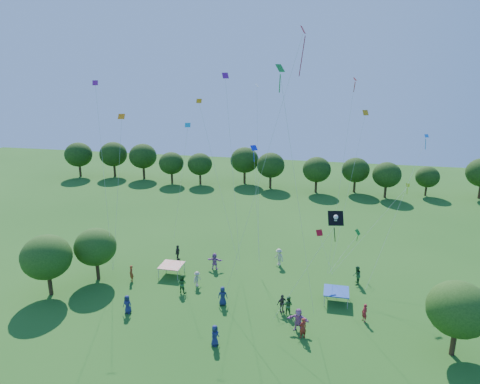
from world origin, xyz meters
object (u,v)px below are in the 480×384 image
at_px(near_tree_west, 46,257).
at_px(near_tree_east, 459,309).
at_px(tent_blue, 336,291).
at_px(near_tree_north, 95,247).
at_px(tent_red_stripe, 171,265).
at_px(pirate_kite, 335,220).
at_px(red_high_kite, 286,91).

xyz_separation_m(near_tree_west, near_tree_east, (34.19, -1.26, -0.03)).
distance_m(near_tree_east, tent_blue, 10.48).
xyz_separation_m(near_tree_north, tent_red_stripe, (6.79, 2.50, -2.43)).
bearing_deg(near_tree_west, pirate_kite, -1.95).
height_order(near_tree_east, pirate_kite, pirate_kite).
relative_size(near_tree_east, tent_red_stripe, 2.61).
bearing_deg(pirate_kite, near_tree_west, 178.05).
bearing_deg(near_tree_north, tent_blue, 1.88).
xyz_separation_m(near_tree_north, near_tree_east, (31.50, -4.94, 0.27)).
relative_size(near_tree_west, red_high_kite, 0.26).
relative_size(near_tree_east, pirate_kite, 0.64).
distance_m(tent_red_stripe, pirate_kite, 19.26).
xyz_separation_m(near_tree_east, tent_blue, (-8.37, 5.70, -2.70)).
distance_m(near_tree_west, near_tree_north, 4.57).
height_order(near_tree_west, tent_blue, near_tree_west).
relative_size(tent_red_stripe, pirate_kite, 0.25).
relative_size(tent_blue, red_high_kite, 0.10).
relative_size(near_tree_west, tent_red_stripe, 2.63).
distance_m(tent_blue, pirate_kite, 10.11).
relative_size(near_tree_west, near_tree_east, 1.01).
distance_m(tent_blue, red_high_kite, 18.17).
bearing_deg(near_tree_west, tent_blue, 9.77).
relative_size(near_tree_north, red_high_kite, 0.24).
height_order(near_tree_north, tent_red_stripe, near_tree_north).
xyz_separation_m(near_tree_north, red_high_kite, (18.29, -0.57, 15.03)).
bearing_deg(tent_red_stripe, near_tree_east, -16.76).
height_order(tent_blue, pirate_kite, pirate_kite).
relative_size(near_tree_west, pirate_kite, 0.65).
relative_size(near_tree_north, tent_red_stripe, 2.41).
bearing_deg(red_high_kite, pirate_kite, -43.21).
xyz_separation_m(tent_blue, red_high_kite, (-4.84, -1.33, 17.46)).
bearing_deg(near_tree_east, pirate_kite, 177.46).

